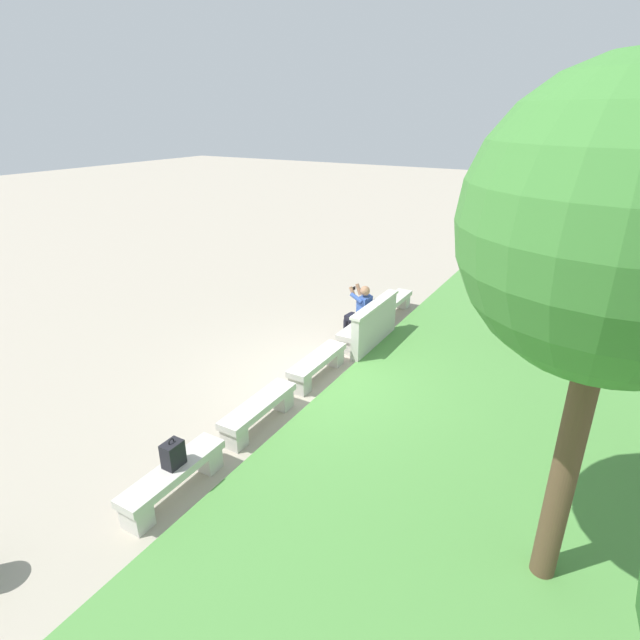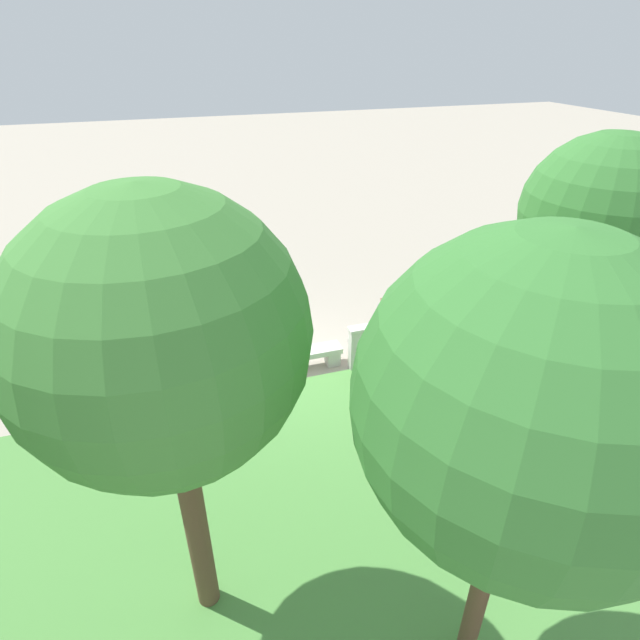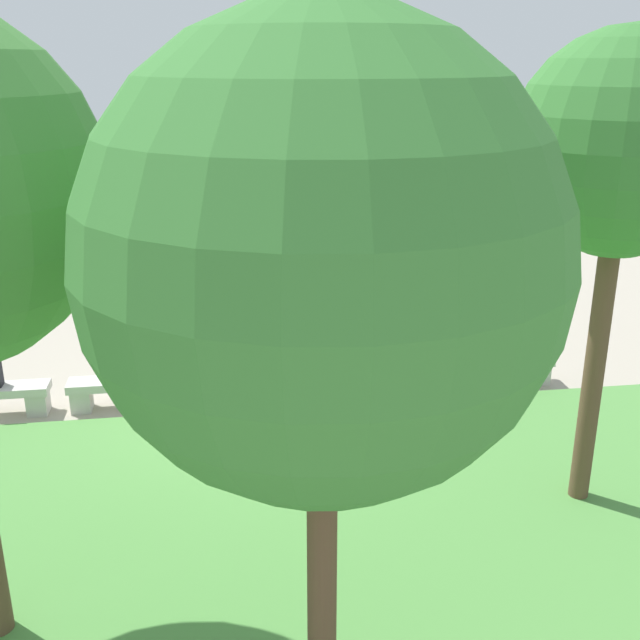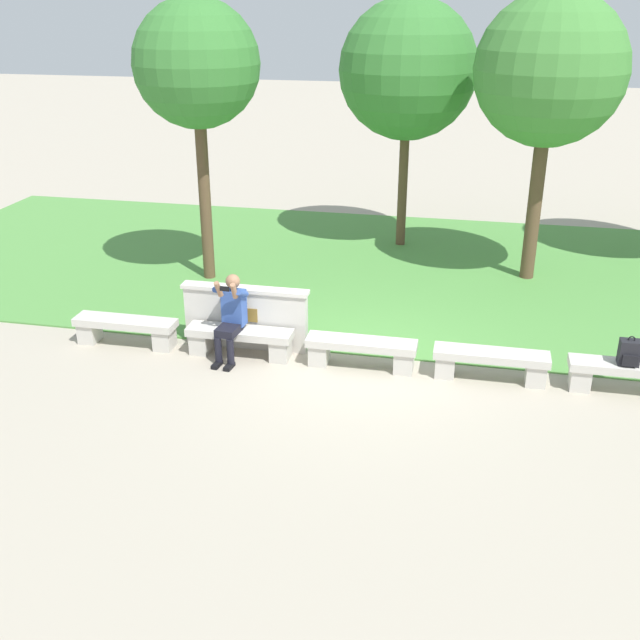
{
  "view_description": "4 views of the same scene",
  "coord_description": "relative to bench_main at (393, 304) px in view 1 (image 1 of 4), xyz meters",
  "views": [
    {
      "loc": [
        7.42,
        4.41,
        4.82
      ],
      "look_at": [
        -0.54,
        -0.26,
        0.97
      ],
      "focal_mm": 28.0,
      "sensor_mm": 36.0,
      "label": 1
    },
    {
      "loc": [
        2.43,
        8.51,
        6.25
      ],
      "look_at": [
        -0.48,
        -0.33,
        0.94
      ],
      "focal_mm": 28.0,
      "sensor_mm": 36.0,
      "label": 2
    },
    {
      "loc": [
        0.52,
        10.25,
        4.85
      ],
      "look_at": [
        -1.0,
        -0.33,
        1.1
      ],
      "focal_mm": 42.0,
      "sensor_mm": 36.0,
      "label": 3
    },
    {
      "loc": [
        1.48,
        -9.98,
        5.15
      ],
      "look_at": [
        -0.47,
        -0.76,
        1.05
      ],
      "focal_mm": 42.0,
      "sensor_mm": 36.0,
      "label": 4
    }
  ],
  "objects": [
    {
      "name": "ground_plane",
      "position": [
        3.79,
        0.0,
        -0.29
      ],
      "size": [
        80.0,
        80.0,
        0.0
      ],
      "primitive_type": "plane",
      "color": "#A89E8C"
    },
    {
      "name": "grass_strip",
      "position": [
        3.79,
        4.38,
        -0.28
      ],
      "size": [
        21.23,
        8.0,
        0.03
      ],
      "primitive_type": "cube",
      "color": "#518E42",
      "rests_on": "ground"
    },
    {
      "name": "bench_main",
      "position": [
        0.0,
        0.0,
        0.0
      ],
      "size": [
        1.65,
        0.4,
        0.45
      ],
      "color": "beige",
      "rests_on": "ground"
    },
    {
      "name": "bench_near",
      "position": [
        1.9,
        0.0,
        0.0
      ],
      "size": [
        1.65,
        0.4,
        0.45
      ],
      "color": "beige",
      "rests_on": "ground"
    },
    {
      "name": "bench_mid",
      "position": [
        3.79,
        0.0,
        0.0
      ],
      "size": [
        1.65,
        0.4,
        0.45
      ],
      "color": "beige",
      "rests_on": "ground"
    },
    {
      "name": "bench_far",
      "position": [
        5.69,
        0.0,
        0.0
      ],
      "size": [
        1.65,
        0.4,
        0.45
      ],
      "color": "beige",
      "rests_on": "ground"
    },
    {
      "name": "bench_end",
      "position": [
        7.58,
        0.0,
        0.0
      ],
      "size": [
        1.65,
        0.4,
        0.45
      ],
      "color": "beige",
      "rests_on": "ground"
    },
    {
      "name": "backrest_wall_with_plaque",
      "position": [
        1.9,
        0.34,
        0.23
      ],
      "size": [
        2.02,
        0.24,
        1.01
      ],
      "color": "beige",
      "rests_on": "ground"
    },
    {
      "name": "person_photographer",
      "position": [
        1.8,
        -0.08,
        0.45
      ],
      "size": [
        0.5,
        0.75,
        1.32
      ],
      "color": "black",
      "rests_on": "ground"
    },
    {
      "name": "backpack",
      "position": [
        7.53,
        -0.03,
        0.33
      ],
      "size": [
        0.28,
        0.24,
        0.43
      ],
      "color": "black",
      "rests_on": "bench_end"
    },
    {
      "name": "tree_behind_wall",
      "position": [
        0.25,
        3.19,
        3.72
      ],
      "size": [
        2.27,
        2.27,
        5.18
      ],
      "color": "brown",
      "rests_on": "ground"
    },
    {
      "name": "tree_left_background",
      "position": [
        6.39,
        4.49,
        3.62
      ],
      "size": [
        2.71,
        2.71,
        5.3
      ],
      "color": "brown",
      "rests_on": "ground"
    }
  ]
}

